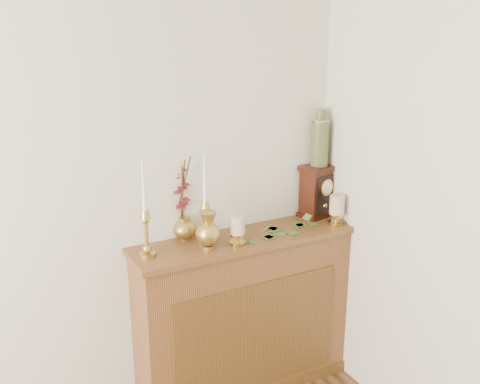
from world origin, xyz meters
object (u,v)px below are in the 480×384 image
candlestick_left (146,226)px  mantel_clock (318,191)px  ginger_jar (182,200)px  ceramic_vase (320,141)px  candlestick_center (205,216)px  bud_vase (208,231)px

candlestick_left → mantel_clock: bearing=5.2°
ginger_jar → ceramic_vase: ceramic_vase is taller
candlestick_left → mantel_clock: candlestick_left is taller
candlestick_center → ceramic_vase: ceramic_vase is taller
candlestick_center → ceramic_vase: 0.81m
candlestick_left → mantel_clock: 1.07m
ceramic_vase → candlestick_center: bearing=-173.1°
candlestick_center → mantel_clock: size_ratio=1.55×
candlestick_center → bud_vase: bearing=-104.5°
candlestick_center → mantel_clock: 0.76m
mantel_clock → ceramic_vase: (-0.00, 0.00, 0.30)m
candlestick_left → candlestick_center: (0.32, 0.01, -0.01)m
ginger_jar → mantel_clock: (0.82, -0.06, -0.06)m
candlestick_center → ceramic_vase: size_ratio=1.47×
mantel_clock → candlestick_center: bearing=175.2°
bud_vase → candlestick_left: bearing=169.5°
bud_vase → mantel_clock: mantel_clock is taller
candlestick_left → candlestick_center: candlestick_left is taller
candlestick_left → candlestick_center: size_ratio=1.05×
candlestick_center → ginger_jar: (-0.07, 0.14, 0.05)m
candlestick_center → ginger_jar: 0.17m
bud_vase → mantel_clock: size_ratio=0.66×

